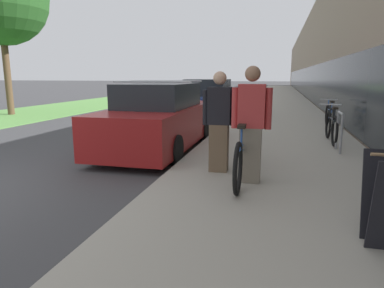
% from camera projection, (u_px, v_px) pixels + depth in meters
% --- Properties ---
extents(sidewalk_slab, '(3.75, 70.00, 0.13)m').
position_uv_depth(sidewalk_slab, '(280.00, 100.00, 23.43)').
color(sidewalk_slab, gray).
rests_on(sidewalk_slab, ground).
extents(storefront_facade, '(10.01, 70.00, 6.44)m').
position_uv_depth(storefront_facade, '(366.00, 58.00, 28.77)').
color(storefront_facade, gray).
rests_on(storefront_facade, ground).
extents(lawn_strip, '(4.82, 70.00, 0.03)m').
position_uv_depth(lawn_strip, '(147.00, 96.00, 29.94)').
color(lawn_strip, '#5B9347').
rests_on(lawn_strip, ground).
extents(tandem_bicycle, '(0.52, 2.74, 0.92)m').
position_uv_depth(tandem_bicycle, '(245.00, 151.00, 5.53)').
color(tandem_bicycle, black).
rests_on(tandem_bicycle, sidewalk_slab).
extents(person_rider, '(0.59, 0.23, 1.73)m').
position_uv_depth(person_rider, '(251.00, 125.00, 5.08)').
color(person_rider, '#756B5B').
rests_on(person_rider, sidewalk_slab).
extents(person_bystander, '(0.57, 0.22, 1.66)m').
position_uv_depth(person_bystander, '(219.00, 122.00, 5.66)').
color(person_bystander, brown).
rests_on(person_bystander, sidewalk_slab).
extents(bike_rack_hoop, '(0.05, 0.60, 0.84)m').
position_uv_depth(bike_rack_hoop, '(340.00, 128.00, 7.25)').
color(bike_rack_hoop, gray).
rests_on(bike_rack_hoop, sidewalk_slab).
extents(cruiser_bike_nearest, '(0.52, 1.78, 0.90)m').
position_uv_depth(cruiser_bike_nearest, '(331.00, 127.00, 8.28)').
color(cruiser_bike_nearest, black).
rests_on(cruiser_bike_nearest, sidewalk_slab).
extents(cruiser_bike_middle, '(0.52, 1.69, 0.86)m').
position_uv_depth(cruiser_bike_middle, '(330.00, 116.00, 10.59)').
color(cruiser_bike_middle, black).
rests_on(cruiser_bike_middle, sidewalk_slab).
extents(parked_sedan_curbside, '(1.81, 4.54, 1.62)m').
position_uv_depth(parked_sedan_curbside, '(159.00, 119.00, 8.08)').
color(parked_sedan_curbside, maroon).
rests_on(parked_sedan_curbside, ground).
extents(vintage_roadster_curbside, '(1.95, 4.35, 1.58)m').
position_uv_depth(vintage_roadster_curbside, '(208.00, 100.00, 14.41)').
color(vintage_roadster_curbside, navy).
rests_on(vintage_roadster_curbside, ground).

